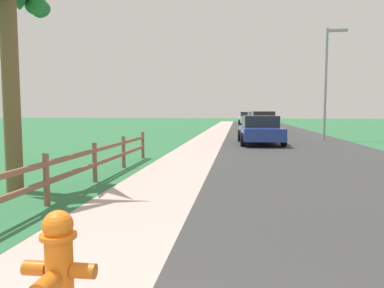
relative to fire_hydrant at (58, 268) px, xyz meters
name	(u,v)px	position (x,y,z in m)	size (l,w,h in m)	color
ground_plane	(227,135)	(0.60, 23.23, -0.48)	(120.00, 120.00, 0.00)	#2F6D41
road_asphalt	(275,134)	(4.10, 25.23, -0.47)	(7.00, 66.00, 0.01)	#373737
curb_concrete	(188,133)	(-2.40, 25.23, -0.47)	(6.00, 66.00, 0.01)	#C0A79E
grass_verge	(169,133)	(-3.90, 25.23, -0.47)	(5.00, 66.00, 0.00)	#2F6D41
fire_hydrant	(58,268)	(0.00, 0.00, 0.00)	(0.60, 0.49, 0.93)	orange
rail_fence	(74,166)	(-2.00, 4.60, 0.09)	(0.11, 11.33, 0.96)	brown
palm_tree	(7,2)	(-3.29, 4.52, 3.45)	(2.77, 2.77, 5.06)	brown
parked_suv_blue	(260,130)	(2.54, 16.76, 0.25)	(2.33, 4.86, 1.46)	navy
parked_car_red	(262,122)	(3.21, 26.01, 0.37)	(2.20, 4.89, 1.68)	maroon
parked_car_beige	(257,120)	(3.24, 34.79, 0.33)	(2.36, 4.34, 1.57)	#C6B793
parked_car_white	(247,118)	(2.51, 44.06, 0.32)	(2.23, 4.28, 1.59)	white
street_lamp	(328,74)	(6.45, 19.37, 3.32)	(1.17, 0.20, 6.38)	gray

